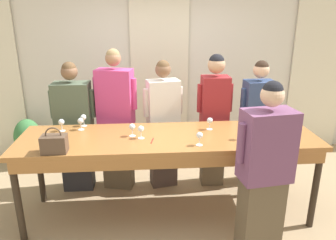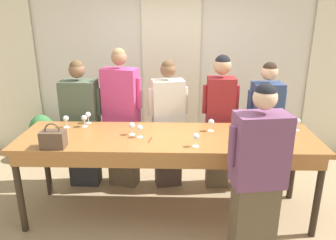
{
  "view_description": "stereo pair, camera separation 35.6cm",
  "coord_description": "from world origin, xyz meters",
  "px_view_note": "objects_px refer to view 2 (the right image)",
  "views": [
    {
      "loc": [
        -0.26,
        -3.27,
        2.26
      ],
      "look_at": [
        0.0,
        0.09,
        1.12
      ],
      "focal_mm": 35.0,
      "sensor_mm": 36.0,
      "label": 1
    },
    {
      "loc": [
        0.1,
        -3.28,
        2.26
      ],
      "look_at": [
        0.0,
        0.09,
        1.12
      ],
      "focal_mm": 35.0,
      "sensor_mm": 36.0,
      "label": 2
    }
  ],
  "objects_px": {
    "guest_cream_sweater": "(168,124)",
    "wine_glass_center_mid": "(240,133)",
    "wine_bottle": "(275,135)",
    "host_pouring": "(257,179)",
    "wine_glass_front_left": "(298,122)",
    "guest_pink_top": "(122,119)",
    "wine_glass_front_right": "(132,126)",
    "wine_glass_near_host": "(140,128)",
    "wine_glass_back_mid": "(196,137)",
    "potted_plant": "(43,135)",
    "wine_glass_front_mid": "(84,119)",
    "guest_olive_jacket": "(82,125)",
    "guest_striped_shirt": "(220,121)",
    "wine_glass_back_left": "(274,127)",
    "tasting_bar": "(168,144)",
    "wine_glass_center_left": "(88,115)",
    "wine_glass_back_right": "(211,123)",
    "handbag": "(53,139)",
    "wine_glass_center_right": "(66,119)",
    "guest_navy_coat": "(264,126)"
  },
  "relations": [
    {
      "from": "wine_glass_back_mid",
      "to": "host_pouring",
      "type": "distance_m",
      "value": 0.71
    },
    {
      "from": "guest_cream_sweater",
      "to": "guest_pink_top",
      "type": "bearing_deg",
      "value": -180.0
    },
    {
      "from": "wine_bottle",
      "to": "wine_glass_center_right",
      "type": "height_order",
      "value": "wine_bottle"
    },
    {
      "from": "wine_glass_back_mid",
      "to": "guest_striped_shirt",
      "type": "distance_m",
      "value": 1.03
    },
    {
      "from": "wine_glass_center_left",
      "to": "wine_glass_front_left",
      "type": "bearing_deg",
      "value": -4.29
    },
    {
      "from": "wine_glass_back_left",
      "to": "wine_glass_near_host",
      "type": "distance_m",
      "value": 1.43
    },
    {
      "from": "wine_glass_back_left",
      "to": "host_pouring",
      "type": "xyz_separation_m",
      "value": [
        -0.34,
        -0.76,
        -0.21
      ]
    },
    {
      "from": "wine_glass_center_right",
      "to": "guest_olive_jacket",
      "type": "distance_m",
      "value": 0.49
    },
    {
      "from": "wine_glass_back_right",
      "to": "wine_glass_front_left",
      "type": "bearing_deg",
      "value": 2.75
    },
    {
      "from": "wine_bottle",
      "to": "wine_glass_near_host",
      "type": "distance_m",
      "value": 1.37
    },
    {
      "from": "wine_glass_front_right",
      "to": "tasting_bar",
      "type": "bearing_deg",
      "value": -7.52
    },
    {
      "from": "potted_plant",
      "to": "guest_olive_jacket",
      "type": "bearing_deg",
      "value": -41.11
    },
    {
      "from": "wine_glass_back_left",
      "to": "wine_glass_back_mid",
      "type": "distance_m",
      "value": 0.9
    },
    {
      "from": "guest_cream_sweater",
      "to": "wine_glass_center_mid",
      "type": "bearing_deg",
      "value": -47.72
    },
    {
      "from": "wine_glass_center_mid",
      "to": "wine_glass_center_right",
      "type": "bearing_deg",
      "value": 168.29
    },
    {
      "from": "wine_glass_front_left",
      "to": "guest_cream_sweater",
      "type": "bearing_deg",
      "value": 162.35
    },
    {
      "from": "handbag",
      "to": "wine_glass_back_left",
      "type": "height_order",
      "value": "handbag"
    },
    {
      "from": "wine_bottle",
      "to": "host_pouring",
      "type": "distance_m",
      "value": 0.59
    },
    {
      "from": "guest_cream_sweater",
      "to": "handbag",
      "type": "bearing_deg",
      "value": -137.14
    },
    {
      "from": "guest_navy_coat",
      "to": "wine_glass_back_left",
      "type": "bearing_deg",
      "value": -96.49
    },
    {
      "from": "tasting_bar",
      "to": "wine_glass_front_mid",
      "type": "bearing_deg",
      "value": 163.41
    },
    {
      "from": "wine_bottle",
      "to": "wine_glass_back_right",
      "type": "height_order",
      "value": "wine_bottle"
    },
    {
      "from": "tasting_bar",
      "to": "guest_cream_sweater",
      "type": "bearing_deg",
      "value": 91.28
    },
    {
      "from": "guest_pink_top",
      "to": "guest_striped_shirt",
      "type": "bearing_deg",
      "value": -0.0
    },
    {
      "from": "wine_glass_front_left",
      "to": "host_pouring",
      "type": "bearing_deg",
      "value": -124.48
    },
    {
      "from": "wine_bottle",
      "to": "potted_plant",
      "type": "distance_m",
      "value": 3.56
    },
    {
      "from": "wine_glass_back_right",
      "to": "guest_striped_shirt",
      "type": "distance_m",
      "value": 0.56
    },
    {
      "from": "wine_glass_near_host",
      "to": "potted_plant",
      "type": "relative_size",
      "value": 0.19
    },
    {
      "from": "wine_glass_center_right",
      "to": "wine_glass_back_right",
      "type": "height_order",
      "value": "same"
    },
    {
      "from": "wine_glass_front_mid",
      "to": "handbag",
      "type": "bearing_deg",
      "value": -103.01
    },
    {
      "from": "wine_glass_front_left",
      "to": "guest_navy_coat",
      "type": "bearing_deg",
      "value": 116.86
    },
    {
      "from": "wine_glass_back_mid",
      "to": "potted_plant",
      "type": "xyz_separation_m",
      "value": [
        -2.29,
        1.71,
        -0.67
      ]
    },
    {
      "from": "wine_bottle",
      "to": "wine_glass_front_right",
      "type": "xyz_separation_m",
      "value": [
        -1.45,
        0.27,
        -0.02
      ]
    },
    {
      "from": "host_pouring",
      "to": "wine_bottle",
      "type": "bearing_deg",
      "value": 61.44
    },
    {
      "from": "wine_glass_front_right",
      "to": "wine_glass_near_host",
      "type": "distance_m",
      "value": 0.12
    },
    {
      "from": "guest_cream_sweater",
      "to": "potted_plant",
      "type": "xyz_separation_m",
      "value": [
        -1.99,
        0.76,
        -0.46
      ]
    },
    {
      "from": "guest_olive_jacket",
      "to": "guest_pink_top",
      "type": "distance_m",
      "value": 0.53
    },
    {
      "from": "guest_cream_sweater",
      "to": "wine_glass_back_right",
      "type": "bearing_deg",
      "value": -45.97
    },
    {
      "from": "wine_glass_front_right",
      "to": "wine_glass_center_mid",
      "type": "distance_m",
      "value": 1.15
    },
    {
      "from": "wine_glass_front_left",
      "to": "wine_glass_back_left",
      "type": "bearing_deg",
      "value": -149.46
    },
    {
      "from": "handbag",
      "to": "wine_glass_near_host",
      "type": "xyz_separation_m",
      "value": [
        0.82,
        0.3,
        0.01
      ]
    },
    {
      "from": "wine_glass_back_right",
      "to": "guest_cream_sweater",
      "type": "relative_size",
      "value": 0.08
    },
    {
      "from": "wine_glass_front_left",
      "to": "guest_pink_top",
      "type": "height_order",
      "value": "guest_pink_top"
    },
    {
      "from": "guest_cream_sweater",
      "to": "wine_glass_front_mid",
      "type": "bearing_deg",
      "value": -156.71
    },
    {
      "from": "tasting_bar",
      "to": "potted_plant",
      "type": "height_order",
      "value": "tasting_bar"
    },
    {
      "from": "wine_glass_front_left",
      "to": "wine_glass_near_host",
      "type": "xyz_separation_m",
      "value": [
        -1.74,
        -0.26,
        0.0
      ]
    },
    {
      "from": "wine_glass_front_mid",
      "to": "guest_striped_shirt",
      "type": "relative_size",
      "value": 0.08
    },
    {
      "from": "guest_pink_top",
      "to": "guest_striped_shirt",
      "type": "xyz_separation_m",
      "value": [
        1.25,
        -0.0,
        -0.01
      ]
    },
    {
      "from": "guest_olive_jacket",
      "to": "wine_glass_center_left",
      "type": "bearing_deg",
      "value": -58.57
    },
    {
      "from": "tasting_bar",
      "to": "host_pouring",
      "type": "bearing_deg",
      "value": -41.27
    }
  ]
}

